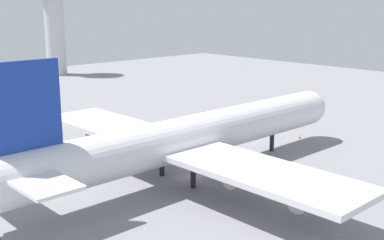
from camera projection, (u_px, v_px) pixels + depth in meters
ground_plane at (192, 176)px, 68.19m from camera, size 239.92×239.92×0.00m
cargo_airplane at (190, 137)px, 66.65m from camera, size 59.98×53.58×17.70m
baggage_tug at (53, 159)px, 72.19m from camera, size 4.35×2.28×2.21m
safety_cone_nose at (300, 137)px, 86.95m from camera, size 0.49×0.49×0.70m
control_tower at (54, 13)px, 159.46m from camera, size 11.90×11.90×32.13m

